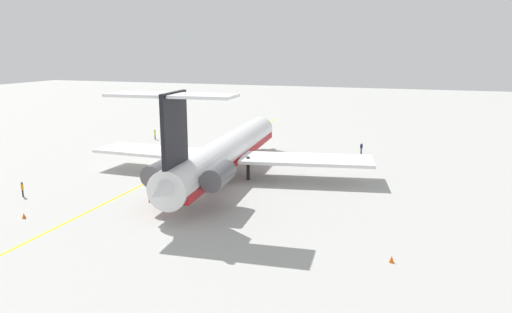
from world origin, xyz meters
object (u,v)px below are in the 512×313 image
object	(u,v)px
safety_cone_wingtip	(392,259)
ground_crew_near_tail	(22,187)
main_jetliner	(224,153)
safety_cone_nose	(24,216)
ground_crew_near_nose	(361,147)
ground_crew_portside	(155,133)

from	to	relation	value
safety_cone_wingtip	ground_crew_near_tail	bearing A→B (deg)	-95.76
main_jetliner	safety_cone_nose	xyz separation A→B (m)	(20.20, -12.81, -3.09)
ground_crew_near_tail	safety_cone_nose	xyz separation A→B (m)	(5.57, 5.59, -0.80)
main_jetliner	ground_crew_near_tail	size ratio (longest dim) A/B	24.89
ground_crew_near_nose	ground_crew_near_tail	bearing A→B (deg)	-82.53
ground_crew_near_nose	safety_cone_wingtip	distance (m)	39.85
ground_crew_near_tail	safety_cone_nose	distance (m)	7.93
main_jetliner	safety_cone_nose	bearing A→B (deg)	142.78
ground_crew_near_tail	safety_cone_nose	size ratio (longest dim) A/B	3.10
ground_crew_portside	ground_crew_near_tail	bearing A→B (deg)	-83.75
safety_cone_wingtip	safety_cone_nose	bearing A→B (deg)	-87.53
ground_crew_near_tail	safety_cone_wingtip	size ratio (longest dim) A/B	3.10
main_jetliner	safety_cone_wingtip	bearing A→B (deg)	-135.29
safety_cone_nose	ground_crew_near_nose	bearing A→B (deg)	145.82
safety_cone_nose	ground_crew_near_tail	bearing A→B (deg)	-134.87
safety_cone_nose	safety_cone_wingtip	xyz separation A→B (m)	(-1.50, 34.74, 0.00)
ground_crew_near_tail	safety_cone_wingtip	xyz separation A→B (m)	(4.07, 40.33, -0.80)
ground_crew_portside	safety_cone_wingtip	bearing A→B (deg)	-41.82
ground_crew_near_tail	safety_cone_nose	world-z (taller)	ground_crew_near_tail
ground_crew_near_nose	safety_cone_nose	bearing A→B (deg)	-73.31
ground_crew_near_tail	safety_cone_wingtip	distance (m)	40.55
ground_crew_near_nose	ground_crew_near_tail	size ratio (longest dim) A/B	1.06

